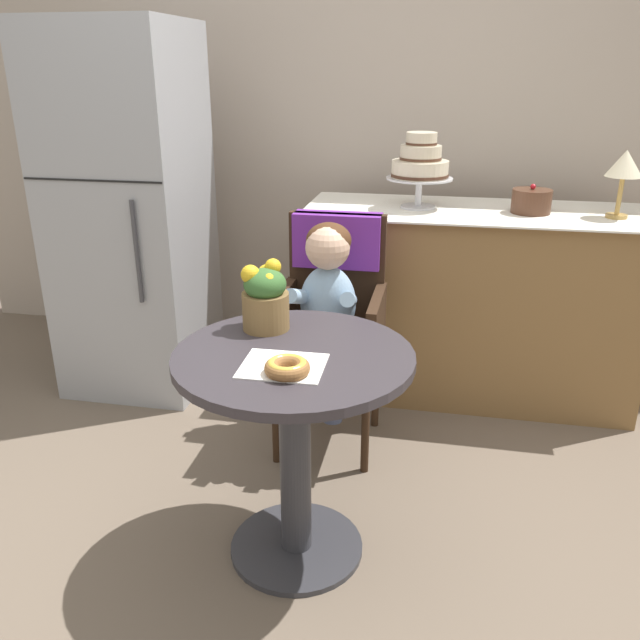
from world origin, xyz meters
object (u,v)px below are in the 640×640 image
at_px(seated_child, 326,298).
at_px(donut_front, 287,367).
at_px(table_lamp, 625,167).
at_px(wicker_chair, 333,294).
at_px(cafe_table, 295,416).
at_px(refrigerator, 130,216).
at_px(round_layer_cake, 531,201).
at_px(tiered_cake_stand, 420,164).
at_px(flower_vase, 265,296).

bearing_deg(seated_child, donut_front, -87.45).
relative_size(seated_child, table_lamp, 2.55).
bearing_deg(wicker_chair, cafe_table, -84.05).
relative_size(cafe_table, refrigerator, 0.42).
distance_m(round_layer_cake, refrigerator, 1.84).
relative_size(table_lamp, refrigerator, 0.17).
xyz_separation_m(tiered_cake_stand, refrigerator, (-1.33, -0.20, -0.25)).
xyz_separation_m(tiered_cake_stand, table_lamp, (0.85, -0.05, 0.02)).
relative_size(round_layer_cake, table_lamp, 0.60).
relative_size(wicker_chair, tiered_cake_stand, 2.84).
xyz_separation_m(flower_vase, tiered_cake_stand, (0.41, 1.13, 0.27)).
bearing_deg(seated_child, tiered_cake_stand, 66.48).
bearing_deg(flower_vase, round_layer_cake, 50.67).
bearing_deg(seated_child, table_lamp, 29.08).
bearing_deg(round_layer_cake, flower_vase, -129.33).
bearing_deg(seated_child, refrigerator, 154.72).
relative_size(donut_front, refrigerator, 0.07).
relative_size(donut_front, round_layer_cake, 0.74).
bearing_deg(table_lamp, refrigerator, -176.06).
bearing_deg(round_layer_cake, cafe_table, -121.24).
distance_m(tiered_cake_stand, round_layer_cake, 0.52).
relative_size(cafe_table, wicker_chair, 0.75).
height_order(cafe_table, seated_child, seated_child).
bearing_deg(wicker_chair, round_layer_cake, 37.58).
xyz_separation_m(flower_vase, table_lamp, (1.26, 1.08, 0.29)).
height_order(cafe_table, round_layer_cake, round_layer_cake).
height_order(tiered_cake_stand, round_layer_cake, tiered_cake_stand).
height_order(flower_vase, table_lamp, table_lamp).
distance_m(seated_child, flower_vase, 0.48).
height_order(wicker_chair, round_layer_cake, round_layer_cake).
relative_size(seated_child, donut_front, 5.73).
xyz_separation_m(cafe_table, donut_front, (0.02, -0.14, 0.24)).
xyz_separation_m(cafe_table, round_layer_cake, (0.78, 1.28, 0.44)).
distance_m(tiered_cake_stand, table_lamp, 0.85).
xyz_separation_m(cafe_table, seated_child, (-0.02, 0.61, 0.17)).
xyz_separation_m(seated_child, donut_front, (0.03, -0.76, 0.07)).
distance_m(cafe_table, table_lamp, 1.79).
bearing_deg(donut_front, round_layer_cake, 61.92).
height_order(donut_front, tiered_cake_stand, tiered_cake_stand).
relative_size(cafe_table, round_layer_cake, 4.19).
bearing_deg(flower_vase, seated_child, 75.32).
height_order(wicker_chair, tiered_cake_stand, tiered_cake_stand).
xyz_separation_m(flower_vase, refrigerator, (-0.92, 0.93, 0.02)).
height_order(wicker_chair, table_lamp, table_lamp).
distance_m(round_layer_cake, table_lamp, 0.39).
distance_m(donut_front, refrigerator, 1.64).
distance_m(seated_child, round_layer_cake, 1.07).
relative_size(cafe_table, table_lamp, 2.53).
bearing_deg(round_layer_cake, donut_front, -118.08).
xyz_separation_m(seated_child, table_lamp, (1.15, 0.64, 0.44)).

